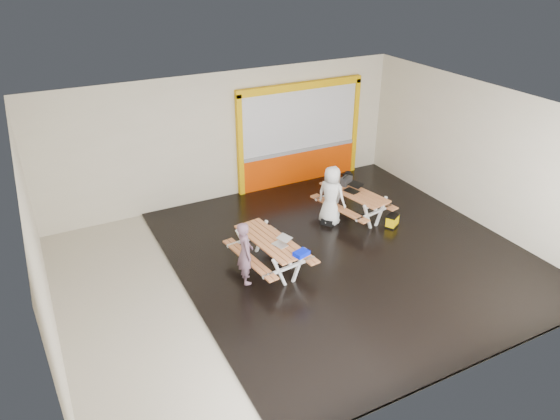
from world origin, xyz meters
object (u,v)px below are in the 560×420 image
picnic_table_left (270,246)px  person_left (245,253)px  picnic_table_right (354,198)px  dark_case (329,220)px  laptop_right (353,189)px  laptop_left (282,242)px  toolbox (346,181)px  fluke_bag (392,221)px  person_right (331,196)px  blue_pouch (301,253)px  backpack (347,179)px

picnic_table_left → person_left: 0.79m
picnic_table_right → dark_case: size_ratio=5.16×
picnic_table_right → laptop_right: size_ratio=4.32×
dark_case → person_left: bearing=-154.2°
picnic_table_right → picnic_table_left: bearing=-158.9°
laptop_left → laptop_right: size_ratio=0.85×
laptop_right → dark_case: size_ratio=1.19×
toolbox → fluke_bag: bearing=-69.5°
person_right → toolbox: 0.89m
blue_pouch → backpack: bearing=43.2°
laptop_right → blue_pouch: laptop_right is taller
blue_pouch → dark_case: blue_pouch is taller
person_right → dark_case: 0.67m
backpack → fluke_bag: bearing=-83.3°
blue_pouch → fluke_bag: 3.48m
person_right → laptop_left: (-2.14, -1.43, 0.01)m
dark_case → laptop_left: bearing=-146.1°
picnic_table_right → dark_case: picnic_table_right is taller
picnic_table_right → backpack: 0.94m
picnic_table_right → laptop_right: bearing=84.4°
blue_pouch → dark_case: 2.86m
picnic_table_right → toolbox: toolbox is taller
picnic_table_left → toolbox: bearing=28.3°
toolbox → backpack: size_ratio=1.13×
toolbox → fluke_bag: toolbox is taller
laptop_left → blue_pouch: (0.16, -0.57, -0.00)m
laptop_right → blue_pouch: size_ratio=1.61×
laptop_right → laptop_left: bearing=-152.2°
person_left → toolbox: bearing=-52.2°
laptop_left → backpack: (3.20, 2.28, -0.10)m
blue_pouch → picnic_table_right: bearing=36.9°
person_right → blue_pouch: size_ratio=5.04×
person_left → fluke_bag: person_left is taller
person_left → laptop_right: (3.66, 1.50, 0.02)m
backpack → picnic_table_right: bearing=-113.7°
dark_case → picnic_table_left: bearing=-153.3°
laptop_right → person_left: bearing=-157.8°
laptop_left → fluke_bag: (3.40, 0.53, -0.61)m
person_right → blue_pouch: bearing=107.6°
picnic_table_right → person_left: person_left is taller
blue_pouch → laptop_right: bearing=37.6°
person_left → laptop_right: bearing=-57.3°
picnic_table_left → backpack: (3.33, 1.99, 0.12)m
picnic_table_right → blue_pouch: (-2.66, -2.00, 0.22)m
blue_pouch → dark_case: bearing=45.5°
picnic_table_left → blue_pouch: size_ratio=6.70×
laptop_right → dark_case: laptop_right is taller
person_right → blue_pouch: person_right is taller
picnic_table_left → laptop_right: bearing=22.1°
backpack → fluke_bag: (0.20, -1.75, -0.50)m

